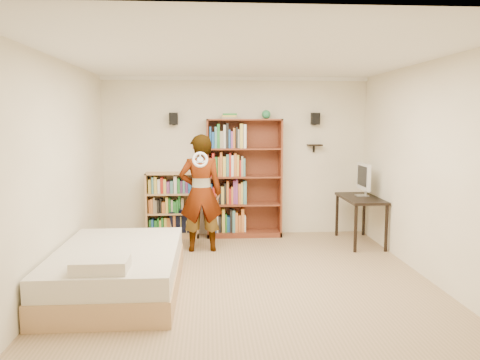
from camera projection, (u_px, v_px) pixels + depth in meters
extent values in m
cube|color=tan|center=(248.00, 282.00, 5.74)|extent=(4.50, 5.00, 0.01)
cube|color=white|center=(236.00, 157.00, 8.05)|extent=(4.50, 0.02, 2.70)
cube|color=white|center=(281.00, 215.00, 3.10)|extent=(4.50, 0.02, 2.70)
cube|color=white|center=(55.00, 174.00, 5.42)|extent=(0.02, 5.00, 2.70)
cube|color=white|center=(431.00, 172.00, 5.72)|extent=(0.02, 5.00, 2.70)
cube|color=white|center=(249.00, 57.00, 5.40)|extent=(4.50, 5.00, 0.02)
cube|color=white|center=(236.00, 78.00, 7.85)|extent=(4.50, 0.06, 0.06)
cube|color=white|center=(282.00, 10.00, 2.96)|extent=(4.50, 0.06, 0.06)
cube|color=white|center=(52.00, 58.00, 5.25)|extent=(0.06, 5.00, 0.06)
cube|color=white|center=(435.00, 61.00, 5.55)|extent=(0.06, 5.00, 0.06)
cube|color=black|center=(174.00, 119.00, 7.79)|extent=(0.14, 0.12, 0.20)
cube|color=black|center=(315.00, 119.00, 7.95)|extent=(0.14, 0.12, 0.20)
cube|color=black|center=(315.00, 145.00, 8.02)|extent=(0.25, 0.16, 0.02)
imported|color=black|center=(201.00, 193.00, 7.02)|extent=(0.66, 0.45, 1.77)
torus|color=silver|center=(200.00, 160.00, 6.63)|extent=(0.23, 0.09, 0.23)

